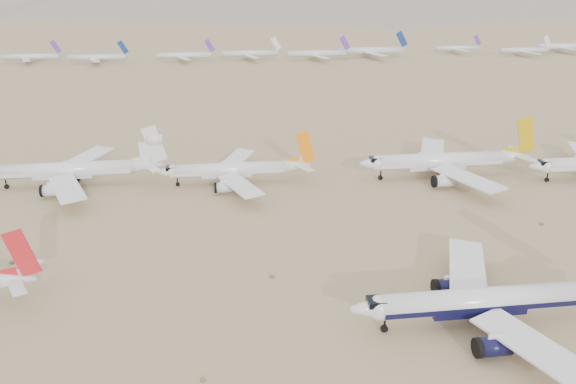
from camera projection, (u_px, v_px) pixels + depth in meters
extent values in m
plane|color=#80644A|center=(441.00, 306.00, 105.23)|extent=(7000.00, 7000.00, 0.00)
cylinder|color=silver|center=(483.00, 300.00, 97.99)|extent=(37.28, 4.41, 4.41)
cube|color=black|center=(483.00, 303.00, 98.20)|extent=(36.54, 4.47, 0.99)
sphere|color=silver|center=(380.00, 308.00, 95.79)|extent=(4.41, 4.41, 4.41)
cube|color=black|center=(376.00, 302.00, 95.26)|extent=(3.08, 2.86, 1.10)
cube|color=silver|center=(538.00, 349.00, 86.60)|extent=(14.40, 22.69, 0.69)
cylinder|color=black|center=(494.00, 347.00, 90.36)|extent=(5.18, 3.17, 3.17)
cube|color=silver|center=(467.00, 266.00, 110.64)|extent=(14.40, 22.69, 0.69)
cylinder|color=black|center=(450.00, 287.00, 107.20)|extent=(5.18, 3.17, 3.17)
cylinder|color=black|center=(384.00, 329.00, 97.58)|extent=(1.32, 0.55, 1.32)
cylinder|color=black|center=(497.00, 330.00, 96.89)|extent=(1.85, 1.10, 1.85)
cylinder|color=black|center=(481.00, 309.00, 102.56)|extent=(1.85, 1.10, 1.85)
cone|color=silver|center=(15.00, 280.00, 105.03)|extent=(7.96, 3.82, 3.82)
cube|color=silver|center=(17.00, 287.00, 101.66)|extent=(5.05, 6.60, 0.23)
cube|color=silver|center=(29.00, 267.00, 108.40)|extent=(5.05, 6.60, 0.23)
cube|color=red|center=(22.00, 253.00, 103.22)|extent=(6.03, 0.31, 9.94)
sphere|color=silver|center=(546.00, 166.00, 163.55)|extent=(4.35, 4.35, 4.35)
cube|color=black|center=(544.00, 162.00, 163.02)|extent=(3.04, 2.83, 1.09)
cylinder|color=black|center=(547.00, 180.00, 165.31)|extent=(1.30, 0.54, 1.30)
cylinder|color=silver|center=(440.00, 160.00, 167.15)|extent=(38.08, 4.63, 4.63)
cube|color=silver|center=(439.00, 162.00, 167.37)|extent=(37.32, 4.70, 1.04)
sphere|color=silver|center=(378.00, 163.00, 164.91)|extent=(4.63, 4.63, 4.63)
cube|color=black|center=(376.00, 159.00, 164.35)|extent=(3.24, 3.01, 1.16)
cone|color=silver|center=(514.00, 156.00, 169.79)|extent=(9.52, 4.63, 4.63)
cube|color=silver|center=(468.00, 178.00, 155.46)|extent=(14.71, 23.18, 0.72)
cube|color=silver|center=(528.00, 159.00, 165.75)|extent=(6.05, 7.90, 0.28)
cylinder|color=silver|center=(444.00, 181.00, 159.33)|extent=(5.29, 3.33, 3.33)
cube|color=silver|center=(433.00, 149.00, 180.14)|extent=(14.71, 23.18, 0.72)
cube|color=silver|center=(513.00, 150.00, 173.83)|extent=(6.05, 7.90, 0.28)
cylinder|color=silver|center=(421.00, 160.00, 176.65)|extent=(5.29, 3.33, 3.33)
cube|color=gold|center=(526.00, 135.00, 167.63)|extent=(7.22, 0.37, 11.89)
cylinder|color=black|center=(380.00, 178.00, 166.78)|extent=(1.39, 0.58, 1.39)
cylinder|color=black|center=(447.00, 178.00, 165.99)|extent=(1.94, 1.16, 1.94)
cylinder|color=black|center=(439.00, 170.00, 171.95)|extent=(1.94, 1.16, 1.94)
cylinder|color=silver|center=(230.00, 169.00, 162.34)|extent=(32.14, 3.93, 3.93)
cube|color=silver|center=(230.00, 171.00, 162.52)|extent=(31.50, 3.99, 0.88)
sphere|color=silver|center=(173.00, 172.00, 160.44)|extent=(3.93, 3.93, 3.93)
cube|color=black|center=(171.00, 168.00, 159.97)|extent=(2.75, 2.55, 0.98)
cone|color=silver|center=(297.00, 165.00, 164.57)|extent=(8.04, 3.93, 3.93)
cube|color=silver|center=(240.00, 185.00, 152.46)|extent=(12.41, 19.56, 0.61)
cube|color=silver|center=(305.00, 168.00, 161.15)|extent=(5.10, 6.67, 0.24)
cylinder|color=silver|center=(224.00, 187.00, 155.73)|extent=(4.46, 2.83, 2.83)
cube|color=silver|center=(237.00, 159.00, 173.31)|extent=(12.41, 19.56, 0.61)
cube|color=silver|center=(301.00, 160.00, 167.98)|extent=(5.10, 6.67, 0.24)
cylinder|color=silver|center=(223.00, 168.00, 170.37)|extent=(4.46, 2.83, 2.83)
cube|color=orange|center=(305.00, 147.00, 162.74)|extent=(6.09, 0.31, 10.04)
cylinder|color=black|center=(178.00, 184.00, 162.03)|extent=(1.18, 0.49, 1.18)
cylinder|color=black|center=(235.00, 184.00, 161.35)|extent=(1.65, 0.98, 1.65)
cylinder|color=black|center=(234.00, 178.00, 166.41)|extent=(1.65, 0.98, 1.65)
cylinder|color=silver|center=(67.00, 170.00, 160.52)|extent=(36.58, 4.38, 4.38)
cube|color=silver|center=(67.00, 171.00, 160.73)|extent=(35.84, 4.44, 0.99)
sphere|color=silver|center=(0.00, 172.00, 158.37)|extent=(4.38, 4.38, 4.38)
cone|color=silver|center=(147.00, 165.00, 163.06)|extent=(9.14, 4.38, 4.38)
cube|color=silver|center=(67.00, 188.00, 149.32)|extent=(14.13, 22.26, 0.68)
cube|color=silver|center=(152.00, 168.00, 159.19)|extent=(5.81, 7.59, 0.26)
cylinder|color=silver|center=(53.00, 190.00, 153.02)|extent=(5.08, 3.15, 3.15)
cube|color=silver|center=(87.00, 158.00, 172.96)|extent=(14.13, 22.26, 0.68)
cube|color=silver|center=(155.00, 159.00, 166.94)|extent=(5.81, 7.59, 0.26)
cylinder|color=silver|center=(68.00, 168.00, 169.60)|extent=(5.08, 3.15, 3.15)
cube|color=silver|center=(154.00, 144.00, 160.99)|extent=(6.93, 0.35, 11.42)
cylinder|color=silver|center=(155.00, 139.00, 160.49)|extent=(4.57, 2.84, 2.84)
cylinder|color=black|center=(7.00, 187.00, 160.14)|extent=(1.31, 0.55, 1.31)
cylinder|color=black|center=(72.00, 187.00, 159.43)|extent=(1.84, 1.09, 1.84)
cylinder|color=black|center=(77.00, 179.00, 165.06)|extent=(1.84, 1.09, 1.84)
cylinder|color=silver|center=(30.00, 57.00, 364.34)|extent=(35.81, 3.54, 3.54)
cube|color=#63329B|center=(56.00, 47.00, 364.08)|extent=(7.13, 0.35, 8.98)
cube|color=silver|center=(26.00, 60.00, 356.02)|extent=(9.43, 16.48, 0.35)
cube|color=silver|center=(34.00, 55.00, 373.06)|extent=(9.43, 16.48, 0.35)
cylinder|color=silver|center=(97.00, 57.00, 362.03)|extent=(35.71, 3.53, 3.53)
cube|color=navy|center=(123.00, 47.00, 361.77)|extent=(7.11, 0.35, 8.96)
cube|color=silver|center=(95.00, 60.00, 353.74)|extent=(9.41, 16.44, 0.35)
cube|color=silver|center=(100.00, 56.00, 370.73)|extent=(9.41, 16.44, 0.35)
cylinder|color=silver|center=(184.00, 55.00, 370.06)|extent=(35.86, 3.54, 3.54)
cube|color=#63329B|center=(210.00, 45.00, 369.79)|extent=(7.14, 0.35, 8.99)
cube|color=silver|center=(184.00, 58.00, 361.72)|extent=(9.45, 16.51, 0.35)
cube|color=silver|center=(185.00, 54.00, 378.79)|extent=(9.45, 16.51, 0.35)
cylinder|color=silver|center=(250.00, 53.00, 376.93)|extent=(37.41, 3.70, 3.70)
cube|color=silver|center=(276.00, 43.00, 376.65)|extent=(7.45, 0.37, 9.38)
cube|color=silver|center=(251.00, 56.00, 368.23)|extent=(9.86, 17.22, 0.37)
cube|color=silver|center=(249.00, 52.00, 386.04)|extent=(9.86, 17.22, 0.37)
cylinder|color=silver|center=(317.00, 53.00, 376.24)|extent=(39.67, 3.92, 3.92)
cube|color=#63329B|center=(345.00, 43.00, 375.95)|extent=(7.90, 0.39, 9.95)
cube|color=silver|center=(320.00, 57.00, 367.03)|extent=(10.45, 18.26, 0.39)
cube|color=silver|center=(315.00, 52.00, 385.90)|extent=(10.45, 18.26, 0.39)
cylinder|color=silver|center=(371.00, 51.00, 386.58)|extent=(45.02, 4.45, 4.45)
cube|color=navy|center=(402.00, 39.00, 386.25)|extent=(8.97, 0.44, 11.29)
cube|color=silver|center=(376.00, 54.00, 376.11)|extent=(11.86, 20.73, 0.44)
cube|color=silver|center=(367.00, 49.00, 397.54)|extent=(11.86, 20.73, 0.44)
cylinder|color=silver|center=(457.00, 48.00, 403.46)|extent=(31.70, 3.13, 3.13)
cube|color=#63329B|center=(477.00, 40.00, 403.22)|extent=(6.31, 0.31, 7.95)
cube|color=silver|center=(461.00, 50.00, 396.09)|extent=(8.35, 14.59, 0.31)
cube|color=silver|center=(452.00, 47.00, 411.18)|extent=(8.35, 14.59, 0.31)
cylinder|color=silver|center=(524.00, 50.00, 392.25)|extent=(34.49, 3.41, 3.41)
cube|color=silver|center=(547.00, 41.00, 392.00)|extent=(6.87, 0.34, 8.65)
cube|color=silver|center=(531.00, 53.00, 384.24)|extent=(9.09, 15.88, 0.34)
cube|color=silver|center=(518.00, 49.00, 400.65)|extent=(9.09, 15.88, 0.34)
cylinder|color=silver|center=(565.00, 46.00, 407.43)|extent=(42.36, 4.19, 4.19)
cube|color=silver|center=(574.00, 49.00, 397.59)|extent=(11.16, 19.50, 0.42)
cube|color=silver|center=(557.00, 45.00, 417.74)|extent=(11.16, 19.50, 0.42)
ellipsoid|color=brown|center=(12.00, 262.00, 120.07)|extent=(1.12, 1.12, 0.62)
ellipsoid|color=brown|center=(203.00, 379.00, 86.24)|extent=(0.84, 0.84, 0.46)
ellipsoid|color=brown|center=(272.00, 276.00, 114.77)|extent=(0.98, 0.98, 0.54)
ellipsoid|color=brown|center=(558.00, 291.00, 109.48)|extent=(0.84, 0.84, 0.46)
ellipsoid|color=brown|center=(542.00, 224.00, 138.01)|extent=(0.98, 0.98, 0.54)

